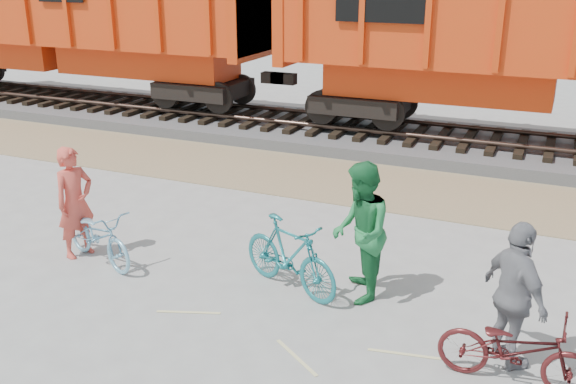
% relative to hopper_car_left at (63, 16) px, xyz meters
% --- Properties ---
extents(ground, '(120.00, 120.00, 0.00)m').
position_rel_hopper_car_left_xyz_m(ground, '(11.53, -9.00, -3.01)').
color(ground, '#9E9E99').
rests_on(ground, ground).
extents(gravel_strip, '(120.00, 3.00, 0.02)m').
position_rel_hopper_car_left_xyz_m(gravel_strip, '(11.53, -3.50, -3.00)').
color(gravel_strip, '#9F8462').
rests_on(gravel_strip, ground).
extents(ballast_bed, '(120.00, 4.00, 0.30)m').
position_rel_hopper_car_left_xyz_m(ballast_bed, '(11.53, 0.00, -2.86)').
color(ballast_bed, slate).
rests_on(ballast_bed, ground).
extents(track, '(120.00, 2.60, 0.24)m').
position_rel_hopper_car_left_xyz_m(track, '(11.53, 0.00, -2.53)').
color(track, black).
rests_on(track, ballast_bed).
extents(hopper_car_left, '(14.00, 3.13, 4.65)m').
position_rel_hopper_car_left_xyz_m(hopper_car_left, '(0.00, 0.00, 0.00)').
color(hopper_car_left, black).
rests_on(hopper_car_left, track).
extents(hopper_car_center, '(14.00, 3.13, 4.65)m').
position_rel_hopper_car_left_xyz_m(hopper_car_center, '(15.00, 0.00, 0.00)').
color(hopper_car_center, black).
rests_on(hopper_car_center, track).
extents(bicycle_blue, '(1.87, 1.19, 0.93)m').
position_rel_hopper_car_left_xyz_m(bicycle_blue, '(8.36, -8.98, -2.54)').
color(bicycle_blue, '#7CB9D6').
rests_on(bicycle_blue, ground).
extents(bicycle_teal, '(1.92, 1.20, 1.12)m').
position_rel_hopper_car_left_xyz_m(bicycle_teal, '(11.55, -8.62, -2.45)').
color(bicycle_teal, '#1B7076').
rests_on(bicycle_teal, ground).
extents(bicycle_maroon, '(1.75, 0.63, 0.92)m').
position_rel_hopper_car_left_xyz_m(bicycle_maroon, '(14.81, -9.69, -2.55)').
color(bicycle_maroon, '#491516').
rests_on(bicycle_maroon, ground).
extents(person_solo, '(0.61, 0.77, 1.85)m').
position_rel_hopper_car_left_xyz_m(person_solo, '(7.86, -8.88, -2.08)').
color(person_solo, '#D4493B').
rests_on(person_solo, ground).
extents(person_man, '(1.08, 1.20, 2.03)m').
position_rel_hopper_car_left_xyz_m(person_man, '(12.55, -8.42, -1.99)').
color(person_man, '#1F733B').
rests_on(person_man, ground).
extents(person_woman, '(1.05, 1.11, 1.85)m').
position_rel_hopper_car_left_xyz_m(person_woman, '(14.71, -9.29, -2.08)').
color(person_woman, gray).
rests_on(person_woman, ground).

